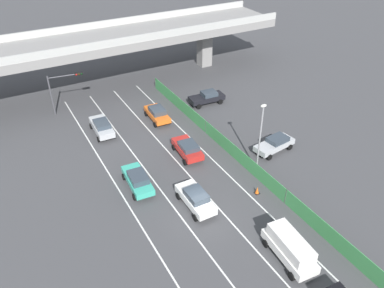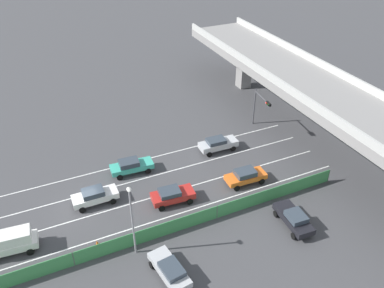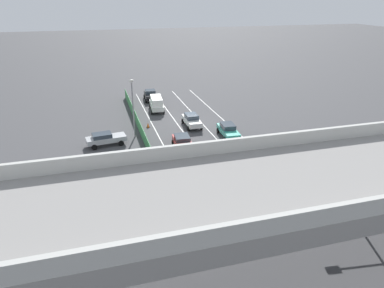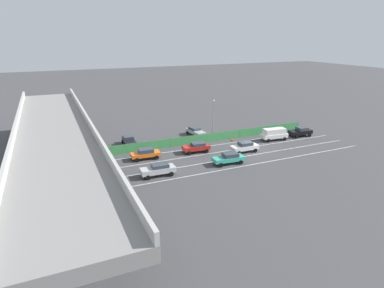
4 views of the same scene
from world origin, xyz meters
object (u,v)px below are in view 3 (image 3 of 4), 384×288
Objects in this scene: car_sedan_black at (150,95)px; car_sedan_silver at (268,168)px; car_sedan_white at (192,120)px; parked_wagon_silver at (105,138)px; car_sedan_red at (183,142)px; street_lamp at (133,103)px; parked_sedan_dark at (121,191)px; traffic_light at (338,172)px; car_van_white at (156,103)px; car_taxi_teal at (228,130)px; car_taxi_orange at (201,176)px; traffic_cone at (148,125)px.

car_sedan_silver is at bearing 102.05° from car_sedan_black.
car_sedan_white is 11.95m from parked_wagon_silver.
parked_wagon_silver is (8.38, -3.66, -0.03)m from car_sedan_red.
parked_sedan_dark is at bearing 78.04° from street_lamp.
car_sedan_black is 37.74m from traffic_light.
car_van_white is at bearing -74.48° from traffic_light.
traffic_light reaches higher than car_taxi_teal.
car_sedan_white is 0.62× the size of street_lamp.
car_taxi_orange is 14.72m from street_lamp.
car_sedan_red is at bearing 90.47° from car_van_white.
car_sedan_silver is 1.00× the size of parked_wagon_silver.
traffic_light is at bearing 102.98° from car_sedan_black.
street_lamp is (-3.65, -1.73, 3.49)m from parked_wagon_silver.
car_sedan_silver is 7.80m from traffic_light.
car_sedan_red is at bearing 19.15° from car_taxi_teal.
traffic_cone is (5.70, -1.21, -0.59)m from car_sedan_white.
car_sedan_black is 14.51m from car_sedan_white.
car_taxi_orange reaches higher than parked_wagon_silver.
car_sedan_black reaches higher than car_taxi_orange.
car_taxi_orange is 11.72m from traffic_light.
car_sedan_red is at bearing -92.83° from car_taxi_orange.
car_sedan_black reaches higher than car_taxi_teal.
car_sedan_white is (-3.08, -7.04, 0.03)m from car_sedan_red.
car_sedan_silver is 10.70m from car_taxi_teal.
parked_sedan_dark is at bearing 73.38° from traffic_cone.
car_sedan_silver is (-6.69, 0.23, 0.02)m from car_taxi_orange.
car_taxi_orange is 14.33m from parked_wagon_silver.
car_sedan_silver is 1.01× the size of parked_sedan_dark.
traffic_light is at bearing 105.52° from car_van_white.
car_sedan_black is at bearing -90.70° from car_taxi_orange.
car_sedan_red is 0.93× the size of car_taxi_teal.
car_taxi_teal is at bearing -90.67° from car_sedan_silver.
car_taxi_orange is at bearing 89.31° from car_van_white.
parked_wagon_silver is at bearing -87.26° from parked_sedan_dark.
car_sedan_red is 0.61× the size of street_lamp.
street_lamp is at bearing 11.91° from car_sedan_white.
traffic_cone is (2.57, 12.96, -0.59)m from car_sedan_black.
parked_wagon_silver is 5.34m from street_lamp.
car_sedan_silver reaches higher than parked_sedan_dark.
car_taxi_orange is 6.26× the size of traffic_cone.
car_sedan_black is 0.87× the size of traffic_light.
parked_sedan_dark is (14.18, 11.23, -0.01)m from car_taxi_teal.
car_sedan_white is at bearing 168.04° from traffic_cone.
street_lamp is (4.67, 15.81, 3.43)m from car_sedan_black.
traffic_light is at bearing 158.21° from parked_sedan_dark.
car_sedan_white is at bearing -163.56° from parked_wagon_silver.
parked_wagon_silver is (8.25, 11.59, -0.34)m from car_van_white.
car_sedan_black is at bearing -77.95° from car_sedan_silver.
car_taxi_teal is (-6.82, -10.48, 0.00)m from car_taxi_orange.
car_van_white is 5.96m from car_sedan_black.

